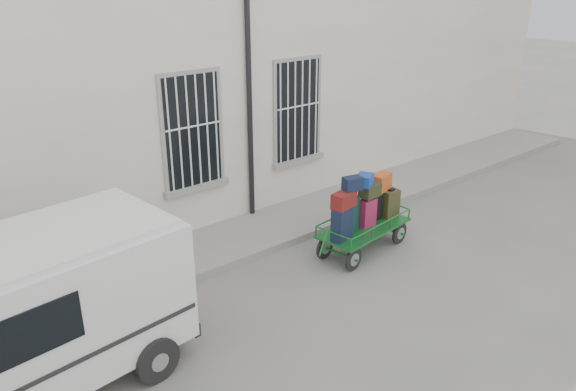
# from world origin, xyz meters

# --- Properties ---
(ground) EXTENTS (80.00, 80.00, 0.00)m
(ground) POSITION_xyz_m (0.00, 0.00, 0.00)
(ground) COLOR #60605B
(ground) RESTS_ON ground
(building) EXTENTS (24.00, 5.15, 6.00)m
(building) POSITION_xyz_m (0.00, 5.50, 3.00)
(building) COLOR beige
(building) RESTS_ON ground
(sidewalk) EXTENTS (24.00, 1.70, 0.15)m
(sidewalk) POSITION_xyz_m (0.00, 2.20, 0.07)
(sidewalk) COLOR gray
(sidewalk) RESTS_ON ground
(luggage_cart) EXTENTS (2.37, 1.12, 1.68)m
(luggage_cart) POSITION_xyz_m (1.72, 0.32, 0.83)
(luggage_cart) COLOR black
(luggage_cart) RESTS_ON ground
(van) EXTENTS (4.45, 2.30, 2.16)m
(van) POSITION_xyz_m (-4.64, 0.23, 1.24)
(van) COLOR silver
(van) RESTS_ON ground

